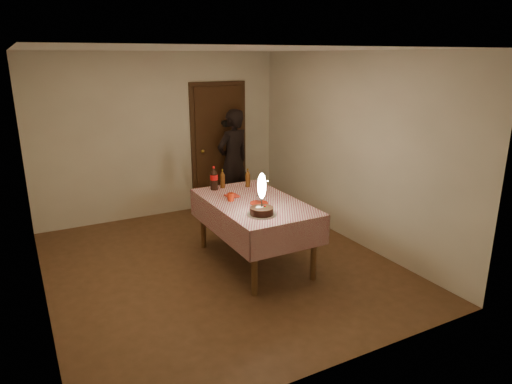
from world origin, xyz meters
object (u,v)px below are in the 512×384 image
dining_table (254,209)px  clear_cup (259,199)px  red_plate (259,203)px  amber_bottle_left (223,179)px  red_cup (231,197)px  photographer (233,161)px  birthday_cake (262,204)px  cola_bottle (214,178)px  amber_bottle_right (248,178)px

dining_table → clear_cup: clear_cup is taller
red_plate → amber_bottle_left: (-0.11, 0.83, 0.11)m
amber_bottle_left → red_cup: bearing=-104.7°
red_cup → photographer: size_ratio=0.06×
red_plate → amber_bottle_left: size_ratio=0.86×
birthday_cake → red_plate: (0.17, 0.38, -0.12)m
red_cup → photographer: photographer is taller
birthday_cake → photographer: (0.82, 2.46, -0.08)m
dining_table → red_plate: size_ratio=7.82×
red_plate → cola_bottle: 0.85m
red_cup → photographer: bearing=63.7°
red_cup → cola_bottle: bearing=88.4°
birthday_cake → amber_bottle_right: 1.15m
amber_bottle_right → birthday_cake: bearing=-109.5°
red_plate → photographer: bearing=72.7°
dining_table → red_plate: 0.15m
dining_table → photographer: 2.09m
amber_bottle_right → clear_cup: bearing=-106.1°
red_plate → birthday_cake: bearing=-114.4°
clear_cup → amber_bottle_left: amber_bottle_left is taller
red_plate → photographer: size_ratio=0.13×
dining_table → photographer: size_ratio=1.00×
birthday_cake → clear_cup: birthday_cake is taller
red_plate → clear_cup: 0.05m
clear_cup → photographer: size_ratio=0.05×
red_plate → amber_bottle_right: 0.75m
red_cup → clear_cup: size_ratio=1.11×
red_cup → cola_bottle: cola_bottle is taller
red_cup → clear_cup: 0.36m
amber_bottle_left → amber_bottle_right: bearing=-20.4°
red_plate → cola_bottle: bearing=107.0°
dining_table → amber_bottle_left: (-0.10, 0.72, 0.23)m
dining_table → amber_bottle_left: 0.76m
red_cup → amber_bottle_right: amber_bottle_right is taller
dining_table → cola_bottle: 0.78m
amber_bottle_left → photographer: photographer is taller
amber_bottle_right → photographer: 1.45m
dining_table → red_plate: red_plate is taller
birthday_cake → amber_bottle_left: size_ratio=1.88×
clear_cup → cola_bottle: bearing=108.6°
amber_bottle_left → dining_table: bearing=-82.4°
dining_table → clear_cup: size_ratio=19.11×
amber_bottle_right → dining_table: bearing=-110.4°
red_cup → cola_bottle: (0.02, 0.55, 0.10)m
clear_cup → red_plate: bearing=-125.1°
birthday_cake → clear_cup: size_ratio=5.34×
amber_bottle_left → amber_bottle_right: size_ratio=1.00×
birthday_cake → cola_bottle: birthday_cake is taller
birthday_cake → red_cup: birthday_cake is taller
amber_bottle_left → photographer: bearing=58.9°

